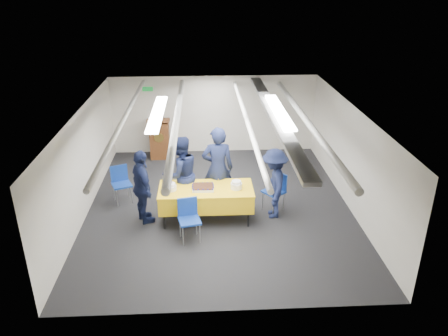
# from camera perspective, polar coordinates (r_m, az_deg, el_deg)

# --- Properties ---
(ground) EXTENTS (7.00, 7.00, 0.00)m
(ground) POSITION_cam_1_polar(r_m,az_deg,el_deg) (10.25, -0.62, -4.93)
(ground) COLOR black
(ground) RESTS_ON ground
(room_shell) EXTENTS (6.00, 7.00, 2.30)m
(room_shell) POSITION_cam_1_polar(r_m,az_deg,el_deg) (9.90, -0.23, 5.46)
(room_shell) COLOR silver
(room_shell) RESTS_ON ground
(serving_table) EXTENTS (2.02, 0.92, 0.77)m
(serving_table) POSITION_cam_1_polar(r_m,az_deg,el_deg) (9.44, -2.36, -3.79)
(serving_table) COLOR black
(serving_table) RESTS_ON ground
(sheet_cake) EXTENTS (0.47, 0.36, 0.09)m
(sheet_cake) POSITION_cam_1_polar(r_m,az_deg,el_deg) (9.29, -2.76, -2.54)
(sheet_cake) COLOR white
(sheet_cake) RESTS_ON serving_table
(plate_stack_left) EXTENTS (0.24, 0.24, 0.16)m
(plate_stack_left) POSITION_cam_1_polar(r_m,az_deg,el_deg) (9.29, -6.97, -2.48)
(plate_stack_left) COLOR white
(plate_stack_left) RESTS_ON serving_table
(plate_stack_right) EXTENTS (0.24, 0.24, 0.18)m
(plate_stack_right) POSITION_cam_1_polar(r_m,az_deg,el_deg) (9.29, 1.62, -2.23)
(plate_stack_right) COLOR white
(plate_stack_right) RESTS_ON serving_table
(podium) EXTENTS (0.62, 0.53, 1.25)m
(podium) POSITION_cam_1_polar(r_m,az_deg,el_deg) (12.83, -8.40, 3.93)
(podium) COLOR brown
(podium) RESTS_ON ground
(chair_near) EXTENTS (0.50, 0.50, 0.87)m
(chair_near) POSITION_cam_1_polar(r_m,az_deg,el_deg) (8.84, -4.65, -6.13)
(chair_near) COLOR gray
(chair_near) RESTS_ON ground
(chair_right) EXTENTS (0.59, 0.59, 0.87)m
(chair_right) POSITION_cam_1_polar(r_m,az_deg,el_deg) (9.98, 6.86, -2.53)
(chair_right) COLOR gray
(chair_right) RESTS_ON ground
(chair_left) EXTENTS (0.55, 0.55, 0.87)m
(chair_left) POSITION_cam_1_polar(r_m,az_deg,el_deg) (10.54, -13.36, -1.54)
(chair_left) COLOR gray
(chair_left) RESTS_ON ground
(sailor_a) EXTENTS (0.71, 0.47, 1.94)m
(sailor_a) POSITION_cam_1_polar(r_m,az_deg,el_deg) (9.79, -0.83, -0.04)
(sailor_a) COLOR black
(sailor_a) RESTS_ON ground
(sailor_b) EXTENTS (1.07, 0.99, 1.77)m
(sailor_b) POSITION_cam_1_polar(r_m,az_deg,el_deg) (9.75, -5.63, -0.82)
(sailor_b) COLOR black
(sailor_b) RESTS_ON ground
(sailor_c) EXTENTS (0.78, 1.05, 1.65)m
(sailor_c) POSITION_cam_1_polar(r_m,az_deg,el_deg) (9.41, -10.62, -2.49)
(sailor_c) COLOR black
(sailor_c) RESTS_ON ground
(sailor_d) EXTENTS (0.65, 1.06, 1.58)m
(sailor_d) POSITION_cam_1_polar(r_m,az_deg,el_deg) (9.55, 6.52, -2.03)
(sailor_d) COLOR black
(sailor_d) RESTS_ON ground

